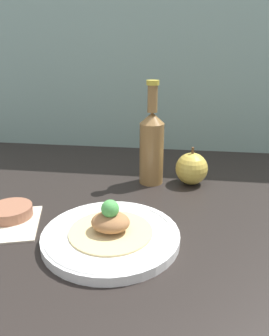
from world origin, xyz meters
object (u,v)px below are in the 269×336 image
(dipping_bowl, at_px, (11,212))
(cider_bottle, at_px, (152,145))
(plate, at_px, (111,235))
(plated_food, at_px, (111,223))
(apple, at_px, (192,169))

(dipping_bowl, bearing_deg, cider_bottle, 40.29)
(cider_bottle, distance_m, dipping_bowl, 0.40)
(plate, xyz_separation_m, plated_food, (0.00, 0.00, 0.03))
(cider_bottle, bearing_deg, dipping_bowl, -139.71)
(plate, distance_m, dipping_bowl, 0.25)
(plate, height_order, cider_bottle, cider_bottle)
(plated_food, bearing_deg, dipping_bowl, 166.21)
(plate, relative_size, plated_food, 1.65)
(apple, bearing_deg, plate, -117.64)
(plate, distance_m, apple, 0.36)
(apple, bearing_deg, dipping_bowl, -147.93)
(plate, relative_size, apple, 2.57)
(plated_food, distance_m, cider_bottle, 0.32)
(cider_bottle, relative_size, apple, 2.65)
(apple, relative_size, dipping_bowl, 1.11)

